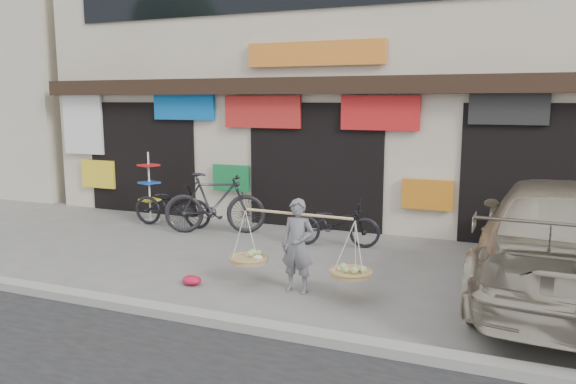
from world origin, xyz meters
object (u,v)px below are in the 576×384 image
at_px(street_vendor, 298,250).
at_px(bike_1, 215,203).
at_px(suv, 566,237).
at_px(display_rack, 150,194).
at_px(bike_2, 335,223).
at_px(bike_0, 172,204).

bearing_deg(street_vendor, bike_1, 139.35).
xyz_separation_m(suv, display_rack, (-8.43, 1.81, -0.19)).
bearing_deg(bike_2, display_rack, 72.28).
bearing_deg(bike_0, street_vendor, -127.70).
height_order(street_vendor, bike_0, street_vendor).
height_order(street_vendor, suv, suv).
height_order(street_vendor, display_rack, display_rack).
relative_size(bike_0, bike_2, 1.11).
bearing_deg(bike_0, bike_2, -96.22).
distance_m(street_vendor, bike_0, 5.05).
xyz_separation_m(street_vendor, display_rack, (-4.89, 3.18, 0.02)).
distance_m(bike_1, suv, 6.62).
relative_size(bike_0, display_rack, 1.18).
height_order(bike_0, suv, suv).
bearing_deg(display_rack, suv, -12.13).
relative_size(bike_2, display_rack, 1.07).
xyz_separation_m(bike_2, display_rack, (-4.60, 0.51, 0.19)).
bearing_deg(display_rack, bike_0, -17.90).
relative_size(street_vendor, bike_0, 1.15).
bearing_deg(suv, bike_2, -16.87).
xyz_separation_m(street_vendor, bike_0, (-4.12, 2.92, -0.12)).
relative_size(bike_1, suv, 0.36).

